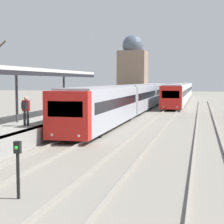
{
  "coord_description": "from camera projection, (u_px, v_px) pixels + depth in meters",
  "views": [
    {
      "loc": [
        7.05,
        -4.94,
        3.5
      ],
      "look_at": [
        1.87,
        16.85,
        1.62
      ],
      "focal_mm": 60.0,
      "sensor_mm": 36.0,
      "label": 1
    }
  ],
  "objects": [
    {
      "name": "platform_canopy",
      "position": [
        17.0,
        71.0,
        22.82
      ],
      "size": [
        4.0,
        20.34,
        3.27
      ],
      "color": "beige",
      "rests_on": "station_platform"
    },
    {
      "name": "person_on_platform",
      "position": [
        26.0,
        109.0,
        21.06
      ],
      "size": [
        0.4,
        0.4,
        1.66
      ],
      "color": "#2D2D33",
      "rests_on": "station_platform"
    },
    {
      "name": "train_near",
      "position": [
        136.0,
        97.0,
        42.09
      ],
      "size": [
        2.57,
        45.53,
        3.06
      ],
      "color": "red",
      "rests_on": "ground_plane"
    },
    {
      "name": "train_far",
      "position": [
        181.0,
        91.0,
        63.72
      ],
      "size": [
        2.53,
        45.03,
        3.03
      ],
      "color": "red",
      "rests_on": "ground_plane"
    },
    {
      "name": "signal_post_near",
      "position": [
        18.0,
        163.0,
        11.01
      ],
      "size": [
        0.2,
        0.21,
        1.73
      ],
      "color": "black",
      "rests_on": "ground_plane"
    },
    {
      "name": "distant_domed_building",
      "position": [
        133.0,
        72.0,
        56.05
      ],
      "size": [
        4.07,
        4.07,
        10.31
      ],
      "color": "#89705B",
      "rests_on": "ground_plane"
    }
  ]
}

